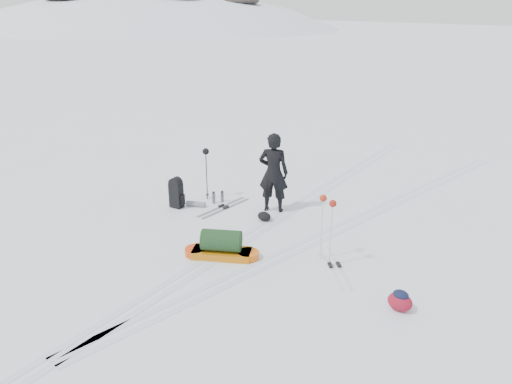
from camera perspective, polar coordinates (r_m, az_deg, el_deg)
ground at (r=10.99m, az=-0.83°, el=-5.10°), size 200.00×200.00×0.00m
ski_tracks at (r=11.29m, az=4.42°, el=-4.40°), size 3.38×17.97×0.01m
skier at (r=11.95m, az=2.01°, el=2.21°), size 0.85×0.74×1.96m
pulk_sled at (r=10.10m, az=-3.96°, el=-6.26°), size 1.53×1.15×0.58m
expedition_rucksack at (r=12.51m, az=-8.83°, el=-0.17°), size 0.76×0.63×0.79m
ski_poles_black at (r=12.73m, az=-5.74°, el=3.93°), size 0.17×0.17×1.36m
ski_poles_silver at (r=9.57m, az=8.18°, el=-1.87°), size 0.42×0.25×1.38m
touring_skis_grey at (r=12.47m, az=-3.72°, el=-1.76°), size 0.28×1.65×0.06m
touring_skis_white at (r=9.94m, az=8.94°, el=-8.35°), size 1.40×1.36×0.06m
rope_coil at (r=10.26m, az=-0.97°, el=-7.00°), size 0.55×0.55×0.05m
small_daypack at (r=8.84m, az=16.14°, el=-11.83°), size 0.47×0.38×0.36m
thermos_pair at (r=12.75m, az=-4.38°, el=-0.59°), size 0.19×0.32×0.31m
stuff_sack at (r=11.72m, az=0.94°, el=-2.80°), size 0.37×0.30×0.21m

